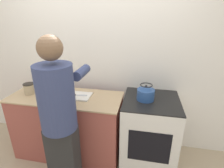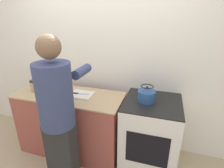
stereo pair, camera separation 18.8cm
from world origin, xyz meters
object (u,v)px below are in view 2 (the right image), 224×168
object	(u,v)px
canister_jar	(35,85)
bowl_prep	(51,90)
oven	(150,134)
person	(58,113)
knife	(80,94)
cutting_board	(81,95)
kettle	(147,95)

from	to	relation	value
canister_jar	bowl_prep	bearing A→B (deg)	-4.25
oven	person	size ratio (longest dim) A/B	0.54
oven	bowl_prep	distance (m)	1.39
oven	canister_jar	xyz separation A→B (m)	(-1.57, -0.07, 0.50)
person	canister_jar	size ratio (longest dim) A/B	11.76
person	knife	size ratio (longest dim) A/B	7.28
cutting_board	oven	bearing A→B (deg)	1.58
knife	canister_jar	bearing A→B (deg)	177.35
kettle	knife	bearing A→B (deg)	-178.83
knife	bowl_prep	world-z (taller)	bowl_prep
kettle	bowl_prep	bearing A→B (deg)	-176.36
canister_jar	knife	bearing A→B (deg)	3.67
person	cutting_board	world-z (taller)	person
person	knife	bearing A→B (deg)	91.42
person	knife	xyz separation A→B (m)	(-0.01, 0.51, -0.02)
person	knife	world-z (taller)	person
oven	canister_jar	world-z (taller)	canister_jar
canister_jar	person	bearing A→B (deg)	-35.65
knife	kettle	size ratio (longest dim) A/B	1.15
cutting_board	kettle	bearing A→B (deg)	1.00
kettle	bowl_prep	size ratio (longest dim) A/B	1.45
knife	person	bearing A→B (deg)	-94.90
oven	canister_jar	size ratio (longest dim) A/B	6.34
cutting_board	canister_jar	size ratio (longest dim) A/B	2.04
cutting_board	knife	world-z (taller)	knife
person	knife	distance (m)	0.51
knife	kettle	world-z (taller)	kettle
person	oven	bearing A→B (deg)	30.83
bowl_prep	canister_jar	size ratio (longest dim) A/B	0.97
canister_jar	cutting_board	bearing A→B (deg)	3.81
person	kettle	bearing A→B (deg)	32.58
oven	bowl_prep	bearing A→B (deg)	-176.12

